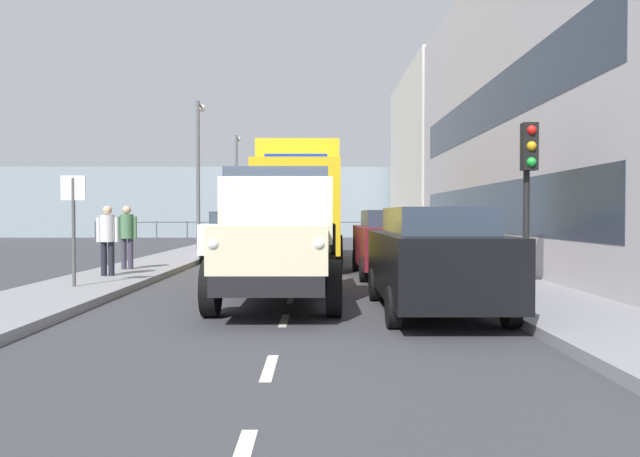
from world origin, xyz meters
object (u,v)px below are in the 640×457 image
car_black_kerbside_near (434,258)px  car_red_oppositeside_1 (254,230)px  traffic_light_near (528,169)px  lamp_post_far (237,177)px  car_white_oppositeside_0 (235,235)px  lorry_cargo_yellow (299,200)px  truck_vintage_cream (278,239)px  car_maroon_kerbside_1 (390,242)px  lamp_post_promenade (199,161)px  pedestrian_by_lamp (127,232)px  street_sign (73,211)px  pedestrian_near_railing (107,235)px

car_black_kerbside_near → car_red_oppositeside_1: same height
traffic_light_near → lamp_post_far: 26.71m
car_black_kerbside_near → car_white_oppositeside_0: bearing=-67.5°
lorry_cargo_yellow → car_black_kerbside_near: (-2.49, 9.90, -1.18)m
car_red_oppositeside_1 → lorry_cargo_yellow: bearing=105.8°
truck_vintage_cream → car_maroon_kerbside_1: 5.61m
car_white_oppositeside_0 → lamp_post_promenade: size_ratio=0.70×
truck_vintage_cream → traffic_light_near: bearing=-171.1°
truck_vintage_cream → pedestrian_by_lamp: truck_vintage_cream is taller
street_sign → truck_vintage_cream: bearing=160.7°
street_sign → pedestrian_by_lamp: bearing=-87.9°
car_maroon_kerbside_1 → lamp_post_promenade: size_ratio=0.71×
lamp_post_promenade → lorry_cargo_yellow: bearing=127.0°
car_black_kerbside_near → lamp_post_far: 27.83m
car_maroon_kerbside_1 → lamp_post_promenade: 12.43m
car_white_oppositeside_0 → lamp_post_promenade: lamp_post_promenade is taller
street_sign → car_maroon_kerbside_1: bearing=-153.1°
pedestrian_by_lamp → traffic_light_near: bearing=153.1°
lamp_post_promenade → street_sign: bearing=90.3°
car_black_kerbside_near → car_white_oppositeside_0: same height
pedestrian_by_lamp → lamp_post_far: lamp_post_far is taller
car_maroon_kerbside_1 → traffic_light_near: traffic_light_near is taller
car_black_kerbside_near → traffic_light_near: bearing=-141.7°
car_maroon_kerbside_1 → pedestrian_by_lamp: (6.99, -0.41, 0.25)m
car_red_oppositeside_1 → traffic_light_near: (-6.94, 16.37, 1.58)m
car_black_kerbside_near → car_red_oppositeside_1: (4.81, -18.06, -0.00)m
car_black_kerbside_near → pedestrian_by_lamp: pedestrian_by_lamp is taller
car_white_oppositeside_0 → pedestrian_near_railing: (2.10, 7.01, 0.24)m
lorry_cargo_yellow → lamp_post_far: lamp_post_far is taller
lamp_post_promenade → lamp_post_far: lamp_post_far is taller
truck_vintage_cream → pedestrian_near_railing: 5.63m
lorry_cargo_yellow → car_white_oppositeside_0: (2.31, -1.68, -1.18)m
pedestrian_by_lamp → lamp_post_promenade: lamp_post_promenade is taller
pedestrian_near_railing → car_white_oppositeside_0: bearing=-106.7°
car_white_oppositeside_0 → traffic_light_near: traffic_light_near is taller
pedestrian_near_railing → pedestrian_by_lamp: size_ratio=0.99×
lorry_cargo_yellow → traffic_light_near: 9.44m
car_white_oppositeside_0 → traffic_light_near: 12.19m
car_red_oppositeside_1 → lamp_post_promenade: lamp_post_promenade is taller
car_maroon_kerbside_1 → street_sign: bearing=26.9°
pedestrian_by_lamp → truck_vintage_cream: bearing=129.2°
truck_vintage_cream → street_sign: size_ratio=2.51×
car_red_oppositeside_1 → traffic_light_near: 17.85m
car_white_oppositeside_0 → pedestrian_by_lamp: size_ratio=2.58×
traffic_light_near → street_sign: (8.98, -0.74, -0.79)m
lamp_post_far → traffic_light_near: bearing=109.5°
street_sign → traffic_light_near: bearing=175.3°
car_black_kerbside_near → pedestrian_near_railing: pedestrian_near_railing is taller
car_maroon_kerbside_1 → lamp_post_far: 22.20m
lamp_post_promenade → car_red_oppositeside_1: bearing=-132.9°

